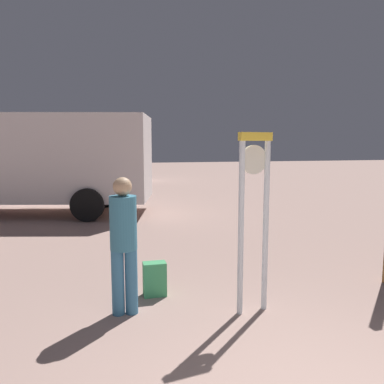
# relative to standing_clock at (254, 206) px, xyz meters

# --- Properties ---
(standing_clock) EXTENTS (0.44, 0.15, 2.22)m
(standing_clock) POSITION_rel_standing_clock_xyz_m (0.00, 0.00, 0.00)
(standing_clock) COLOR white
(standing_clock) RESTS_ON ground_plane
(person_near_clock) EXTENTS (0.32, 0.32, 1.69)m
(person_near_clock) POSITION_rel_standing_clock_xyz_m (-1.55, 0.29, -0.39)
(person_near_clock) COLOR teal
(person_near_clock) RESTS_ON ground_plane
(backpack) EXTENTS (0.31, 0.23, 0.47)m
(backpack) POSITION_rel_standing_clock_xyz_m (-1.12, 0.77, -1.10)
(backpack) COLOR #42A060
(backpack) RESTS_ON ground_plane
(box_truck_near) EXTENTS (6.56, 3.74, 2.91)m
(box_truck_near) POSITION_rel_standing_clock_xyz_m (-3.22, 7.61, 0.26)
(box_truck_near) COLOR silver
(box_truck_near) RESTS_ON ground_plane
(box_truck_far) EXTENTS (7.46, 3.68, 2.70)m
(box_truck_far) POSITION_rel_standing_clock_xyz_m (-3.11, 16.54, 0.19)
(box_truck_far) COLOR white
(box_truck_far) RESTS_ON ground_plane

